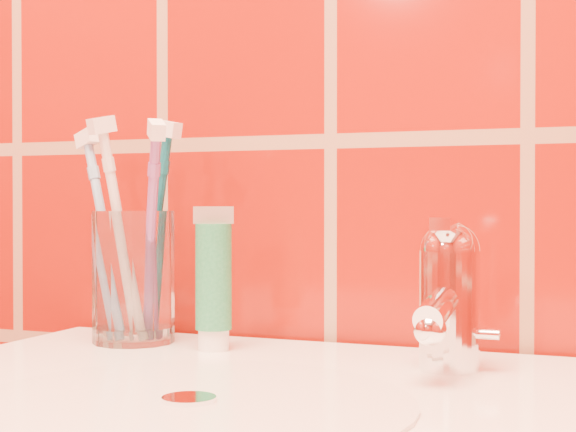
% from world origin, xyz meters
% --- Properties ---
extents(glass_tumbler, '(0.10, 0.10, 0.13)m').
position_xyz_m(glass_tumbler, '(-0.17, 1.12, 0.91)').
color(glass_tumbler, white).
rests_on(glass_tumbler, pedestal_sink).
extents(toothpaste_tube, '(0.04, 0.03, 0.13)m').
position_xyz_m(toothpaste_tube, '(-0.08, 1.11, 0.91)').
color(toothpaste_tube, white).
rests_on(toothpaste_tube, pedestal_sink).
extents(faucet, '(0.05, 0.11, 0.12)m').
position_xyz_m(faucet, '(0.14, 1.09, 0.91)').
color(faucet, white).
rests_on(faucet, pedestal_sink).
extents(toothbrush_0, '(0.14, 0.15, 0.22)m').
position_xyz_m(toothbrush_0, '(-0.14, 1.10, 0.95)').
color(toothbrush_0, '#7E428F').
rests_on(toothbrush_0, glass_tumbler).
extents(toothbrush_1, '(0.08, 0.11, 0.22)m').
position_xyz_m(toothbrush_1, '(-0.17, 1.10, 0.95)').
color(toothbrush_1, silver).
rests_on(toothbrush_1, glass_tumbler).
extents(toothbrush_2, '(0.08, 0.07, 0.22)m').
position_xyz_m(toothbrush_2, '(-0.15, 1.13, 0.95)').
color(toothbrush_2, '#0C5466').
rests_on(toothbrush_2, glass_tumbler).
extents(toothbrush_3, '(0.12, 0.11, 0.21)m').
position_xyz_m(toothbrush_3, '(-0.20, 1.12, 0.95)').
color(toothbrush_3, '#7BA8DC').
rests_on(toothbrush_3, glass_tumbler).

